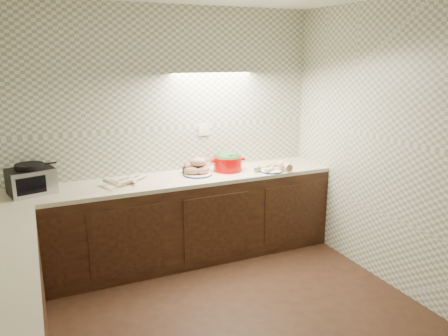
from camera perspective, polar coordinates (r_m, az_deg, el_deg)
name	(u,v)px	position (r m, az deg, el deg)	size (l,w,h in m)	color
room	(225,131)	(2.87, 0.11, 4.81)	(3.60, 3.60, 2.60)	black
counter	(112,269)	(3.70, -14.38, -12.68)	(3.60, 3.60, 0.90)	black
toaster_oven	(31,180)	(4.28, -23.88, -1.41)	(0.44, 0.38, 0.27)	black
parsnip_pile	(122,180)	(4.34, -13.24, -1.59)	(0.41, 0.40, 0.08)	beige
sweet_potato_plate	(197,168)	(4.53, -3.50, 0.00)	(0.31, 0.30, 0.18)	#141444
onion_bowl	(189,169)	(4.62, -4.56, -0.08)	(0.15, 0.15, 0.12)	black
dutch_oven	(228,161)	(4.68, 0.49, 0.89)	(0.38, 0.34, 0.21)	#AC0504
veg_plate	(276,167)	(4.70, 6.76, 0.09)	(0.41, 0.28, 0.12)	#141444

